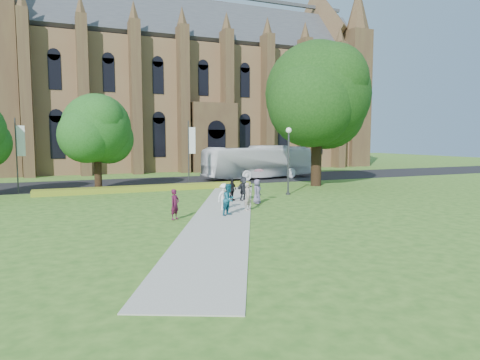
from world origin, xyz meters
name	(u,v)px	position (x,y,z in m)	size (l,w,h in m)	color
ground	(230,215)	(0.00, 0.00, 0.00)	(160.00, 160.00, 0.00)	#2F5E1C
road	(156,182)	(0.00, 20.00, 0.01)	(160.00, 10.00, 0.02)	black
footpath	(224,212)	(0.00, 1.00, 0.02)	(3.20, 30.00, 0.04)	#B2B2A8
flower_hedge	(150,188)	(-2.00, 13.20, 0.23)	(18.00, 1.40, 0.45)	#AFA023
cathedral	(193,80)	(10.00, 39.73, 12.98)	(52.60, 18.25, 28.00)	brown
streetlamp	(288,153)	(7.50, 6.50, 3.30)	(0.44, 0.44, 5.24)	#38383D
large_tree	(317,95)	(13.00, 11.00, 8.37)	(9.60, 9.60, 13.20)	#332114
street_tree_1	(97,128)	(-6.00, 14.50, 5.22)	(5.60, 5.60, 8.05)	#332114
banner_pole_0	(190,149)	(2.11, 15.20, 3.39)	(0.70, 0.10, 6.00)	#38383D
banner_pole_1	(18,151)	(-11.89, 15.20, 3.39)	(0.70, 0.10, 6.00)	#38383D
tour_coach	(259,162)	(11.12, 19.33, 1.81)	(3.01, 12.87, 3.59)	silver
pedestrian_0	(175,204)	(-3.31, -0.26, 0.86)	(0.60, 0.39, 1.64)	#4D112E
pedestrian_1	(229,199)	(-0.16, -0.23, 0.94)	(0.88, 0.68, 1.81)	#15586D
pedestrian_2	(224,197)	(0.24, 1.59, 0.85)	(1.05, 0.60, 1.62)	white
pedestrian_3	(232,190)	(2.13, 4.96, 0.83)	(0.92, 0.38, 1.57)	black
pedestrian_4	(257,191)	(3.22, 3.14, 0.85)	(0.80, 0.52, 1.63)	slate
pedestrian_5	(243,188)	(2.94, 4.81, 0.89)	(1.57, 0.50, 1.70)	#2A2B32
pedestrian_6	(248,196)	(1.54, 0.89, 0.88)	(0.61, 0.40, 1.68)	#A28F87
parasol	(259,175)	(3.40, 3.24, 1.97)	(0.69, 0.69, 0.61)	#CA8F97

